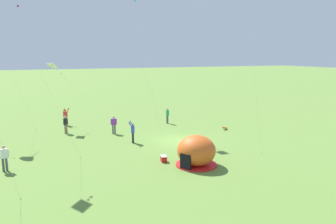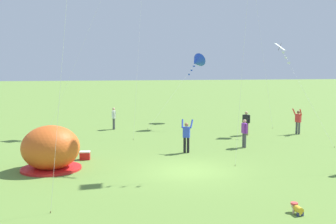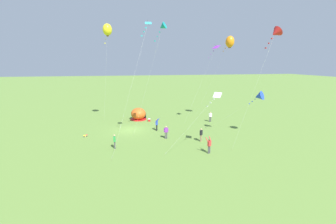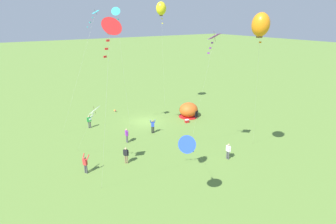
% 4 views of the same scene
% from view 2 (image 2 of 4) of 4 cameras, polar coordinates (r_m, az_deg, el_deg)
% --- Properties ---
extents(ground_plane, '(300.00, 300.00, 0.00)m').
position_cam_2_polar(ground_plane, '(18.55, 2.92, -8.52)').
color(ground_plane, olive).
extents(popup_tent, '(2.81, 2.81, 2.10)m').
position_cam_2_polar(popup_tent, '(19.37, -16.67, -5.12)').
color(popup_tent, '#D8591E').
rests_on(popup_tent, ground).
extents(cooler_box, '(0.58, 0.44, 0.44)m').
position_cam_2_polar(cooler_box, '(21.18, -11.97, -6.18)').
color(cooler_box, red).
rests_on(cooler_box, ground).
extents(toddler_crawling, '(0.27, 0.55, 0.32)m').
position_cam_2_polar(toddler_crawling, '(13.91, 18.20, -13.16)').
color(toddler_crawling, gold).
rests_on(toddler_crawling, ground).
extents(person_far_back, '(0.28, 0.59, 1.72)m').
position_cam_2_polar(person_far_back, '(31.19, -7.88, -0.75)').
color(person_far_back, '#4C4C51').
rests_on(person_far_back, ground).
extents(person_with_toddler, '(0.25, 0.59, 1.72)m').
position_cam_2_polar(person_with_toddler, '(24.17, 11.03, -2.83)').
color(person_with_toddler, '#4C4C51').
rests_on(person_with_toddler, ground).
extents(person_arms_raised, '(0.72, 0.64, 1.89)m').
position_cam_2_polar(person_arms_raised, '(22.28, 2.70, -3.40)').
color(person_arms_raised, black).
rests_on(person_arms_raised, ground).
extents(person_near_tent, '(0.65, 0.72, 1.89)m').
position_cam_2_polar(person_near_tent, '(30.14, 18.35, -1.19)').
color(person_near_tent, '#4C4C51').
rests_on(person_near_tent, ground).
extents(person_strolling, '(0.43, 0.46, 1.72)m').
position_cam_2_polar(person_strolling, '(28.74, 11.28, -1.41)').
color(person_strolling, '#8C7251').
rests_on(person_strolling, ground).
extents(kite_white, '(1.08, 6.64, 6.67)m').
position_cam_2_polar(kite_white, '(30.21, 16.19, 8.62)').
color(kite_white, silver).
rests_on(kite_white, ground).
extents(kite_blue, '(6.20, 5.01, 6.17)m').
position_cam_2_polar(kite_blue, '(36.02, 4.20, 7.30)').
color(kite_blue, silver).
rests_on(kite_blue, ground).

